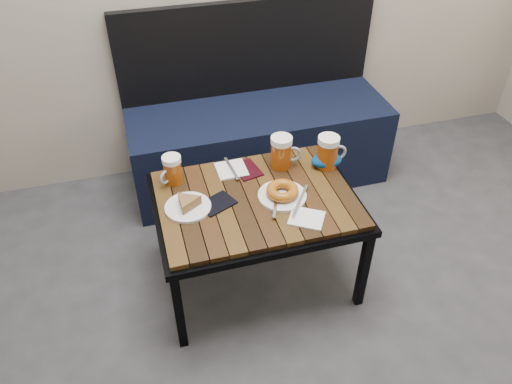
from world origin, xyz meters
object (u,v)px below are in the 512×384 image
object	(u,v)px
bench	(258,135)
beer_mug_centre	(282,152)
plate_bagel	(282,193)
plate_pie	(188,205)
cafe_table	(256,205)
beer_mug_right	(328,152)
beer_mug_left	(172,170)
passport_burgundy	(247,170)
knit_pouch	(326,160)
passport_navy	(217,204)

from	to	relation	value
bench	beer_mug_centre	xyz separation A→B (m)	(-0.05, -0.57, 0.28)
plate_bagel	plate_pie	bearing A→B (deg)	174.67
beer_mug_centre	plate_pie	world-z (taller)	beer_mug_centre
cafe_table	beer_mug_right	world-z (taller)	beer_mug_right
beer_mug_left	passport_burgundy	world-z (taller)	beer_mug_left
passport_burgundy	knit_pouch	world-z (taller)	knit_pouch
plate_pie	bench	bearing A→B (deg)	55.74
passport_navy	plate_bagel	bearing A→B (deg)	59.06
cafe_table	passport_burgundy	size ratio (longest dim) A/B	6.09
plate_pie	plate_bagel	bearing A→B (deg)	-5.33
bench	passport_navy	bearing A→B (deg)	-117.39
plate_bagel	passport_burgundy	bearing A→B (deg)	112.73
beer_mug_right	passport_navy	xyz separation A→B (m)	(-0.53, -0.12, -0.07)
bench	passport_navy	distance (m)	0.86
knit_pouch	beer_mug_centre	bearing A→B (deg)	164.75
bench	beer_mug_right	size ratio (longest dim) A/B	9.25
knit_pouch	cafe_table	bearing A→B (deg)	-160.73
passport_navy	knit_pouch	world-z (taller)	knit_pouch
cafe_table	plate_bagel	world-z (taller)	plate_bagel
bench	beer_mug_centre	world-z (taller)	bench
bench	beer_mug_centre	bearing A→B (deg)	-95.40
passport_burgundy	bench	bearing A→B (deg)	57.43
beer_mug_left	beer_mug_centre	xyz separation A→B (m)	(0.48, -0.02, 0.01)
plate_pie	passport_burgundy	xyz separation A→B (m)	(0.29, 0.18, -0.02)
beer_mug_centre	plate_bagel	xyz separation A→B (m)	(-0.06, -0.21, -0.05)
passport_burgundy	beer_mug_centre	bearing A→B (deg)	-16.18
cafe_table	beer_mug_centre	distance (m)	0.27
beer_mug_left	beer_mug_centre	bearing A→B (deg)	139.52
plate_pie	passport_burgundy	bearing A→B (deg)	31.91
bench	passport_burgundy	bearing A→B (deg)	-110.64
cafe_table	bench	bearing A→B (deg)	73.45
passport_navy	passport_burgundy	world-z (taller)	same
beer_mug_left	plate_bagel	world-z (taller)	beer_mug_left
beer_mug_left	passport_navy	xyz separation A→B (m)	(0.15, -0.19, -0.06)
beer_mug_left	knit_pouch	distance (m)	0.67
plate_bagel	knit_pouch	size ratio (longest dim) A/B	1.78
plate_pie	passport_burgundy	world-z (taller)	plate_pie
bench	beer_mug_right	distance (m)	0.69
cafe_table	beer_mug_centre	world-z (taller)	beer_mug_centre
bench	cafe_table	world-z (taller)	bench
cafe_table	passport_navy	size ratio (longest dim) A/B	6.03
passport_burgundy	beer_mug_left	bearing A→B (deg)	167.09
passport_navy	cafe_table	bearing A→B (deg)	65.06
beer_mug_right	passport_burgundy	distance (m)	0.36
cafe_table	passport_navy	world-z (taller)	passport_navy
plate_pie	passport_navy	distance (m)	0.12
plate_pie	plate_bagel	distance (m)	0.39
cafe_table	plate_pie	distance (m)	0.29
beer_mug_right	knit_pouch	xyz separation A→B (m)	(-0.00, 0.00, -0.05)
beer_mug_centre	knit_pouch	bearing A→B (deg)	-3.55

